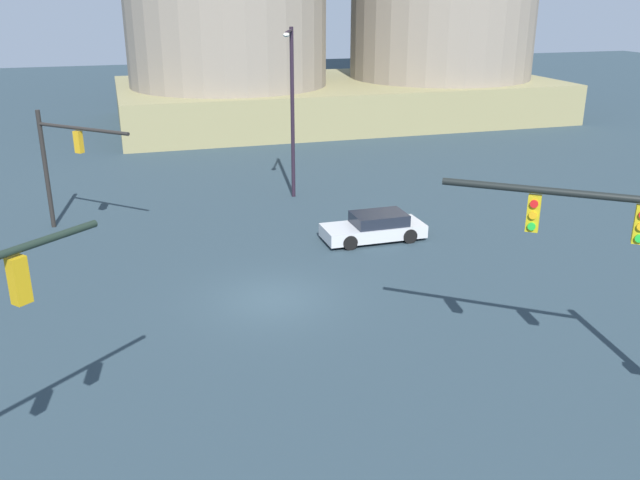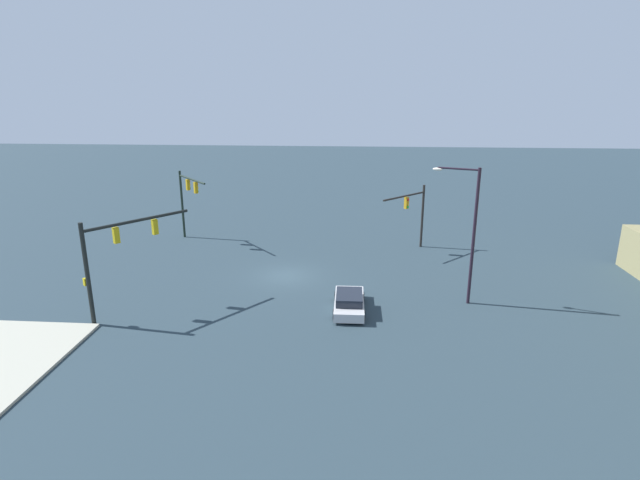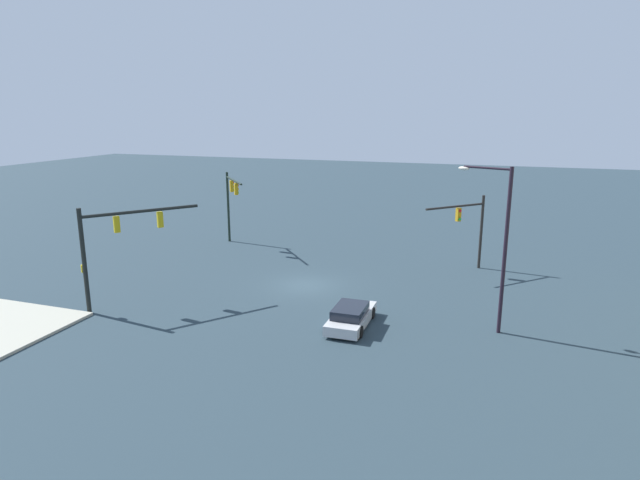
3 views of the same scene
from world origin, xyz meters
name	(u,v)px [view 1 (image 1 of 3)]	position (x,y,z in m)	size (l,w,h in m)	color
ground_plane	(273,299)	(0.00, 0.00, 0.00)	(175.40, 175.40, 0.00)	#273741
traffic_signal_cross_street	(62,154)	(-7.16, 9.89, 3.60)	(3.86, 3.71, 5.44)	black
streetlamp_curved_arm	(292,102)	(3.90, 12.02, 5.06)	(1.19, 2.77, 8.71)	black
sedan_car_approaching	(375,227)	(5.72, 4.73, 0.57)	(4.48, 1.94, 1.21)	#B5B8BC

